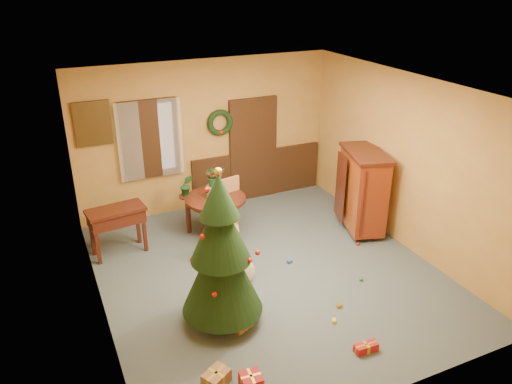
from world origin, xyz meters
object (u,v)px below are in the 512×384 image
dining_table (216,209)px  writing_desk (117,220)px  chair_near (227,241)px  christmas_tree (221,253)px  sideboard (363,189)px

dining_table → writing_desk: 1.70m
chair_near → writing_desk: 1.91m
chair_near → dining_table: bearing=78.0°
christmas_tree → writing_desk: 2.58m
writing_desk → sideboard: 4.27m
chair_near → christmas_tree: (-0.51, -1.12, 0.53)m
writing_desk → christmas_tree: bearing=-68.5°
dining_table → sideboard: (2.46, -0.89, 0.29)m
christmas_tree → sideboard: christmas_tree is taller
chair_near → writing_desk: bearing=139.2°
dining_table → chair_near: (-0.25, -1.17, 0.02)m
dining_table → writing_desk: size_ratio=1.09×
christmas_tree → dining_table: bearing=71.6°
dining_table → christmas_tree: christmas_tree is taller
writing_desk → sideboard: sideboard is taller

